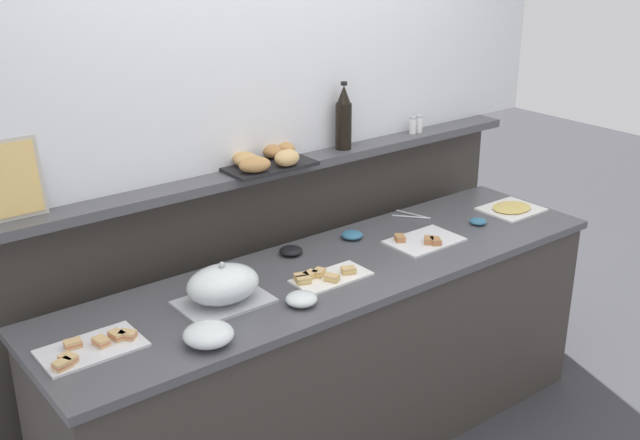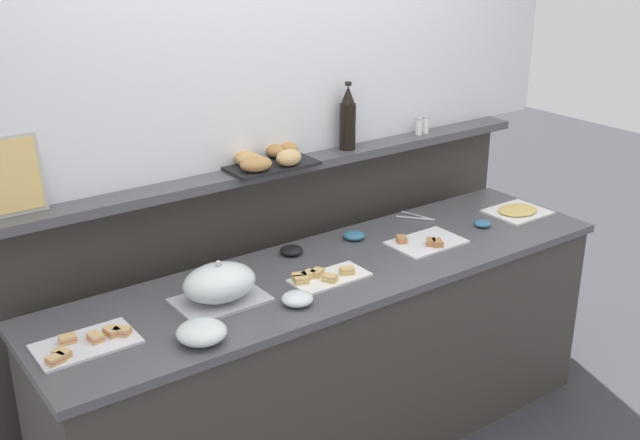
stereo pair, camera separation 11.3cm
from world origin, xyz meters
The scene contains 20 objects.
ground_plane centered at (0.00, 0.60, 0.00)m, with size 12.00×12.00×0.00m, color #38383D.
buffet_counter centered at (0.00, 0.00, 0.44)m, with size 2.55×0.67×0.88m.
back_ledge_unit centered at (0.00, 0.51, 0.64)m, with size 2.83×0.22×1.22m.
upper_wall_panel centered at (0.00, 0.53, 1.91)m, with size 3.43×0.08×1.38m, color white.
sandwich_platter_rear centered at (0.47, -0.04, 0.89)m, with size 0.33×0.22×0.04m.
sandwich_platter_side centered at (-0.11, -0.07, 0.90)m, with size 0.32×0.16×0.04m.
sandwich_platter_front centered at (-1.07, -0.01, 0.89)m, with size 0.34×0.20×0.04m.
cold_cuts_platter centered at (1.10, -0.01, 0.89)m, with size 0.28×0.24×0.02m.
serving_cloche centered at (-0.54, 0.01, 0.96)m, with size 0.34×0.24×0.17m.
glass_bowl_large centered at (-0.32, -0.18, 0.91)m, with size 0.12×0.12×0.05m.
glass_bowl_medium centered at (-0.74, -0.21, 0.92)m, with size 0.18×0.18×0.07m.
condiment_bowl_red centered at (-0.08, 0.22, 0.90)m, with size 0.10×0.10×0.04m, color black.
condiment_bowl_teal centered at (0.83, -0.04, 0.90)m, with size 0.08×0.08×0.03m, color teal.
condiment_bowl_cream centered at (0.25, 0.20, 0.90)m, with size 0.10×0.10×0.03m, color teal.
serving_tongs centered at (0.66, 0.22, 0.89)m, with size 0.13×0.18×0.01m.
wine_bottle_dark centered at (0.39, 0.44, 1.37)m, with size 0.08×0.08×0.32m.
salt_shaker centered at (0.84, 0.43, 1.27)m, with size 0.03×0.03×0.09m.
pepper_shaker centered at (0.88, 0.43, 1.27)m, with size 0.03×0.03×0.09m.
bread_basket centered at (-0.07, 0.42, 1.26)m, with size 0.40×0.29×0.08m.
framed_picture centered at (-1.11, 0.47, 1.37)m, with size 0.21×0.06×0.29m.
Camera 1 is at (-1.86, -2.28, 2.24)m, focal length 43.67 mm.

